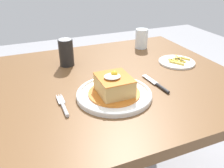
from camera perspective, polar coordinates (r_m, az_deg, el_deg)
dining_table at (r=1.00m, az=-5.54°, el=-4.86°), size 1.25×0.88×0.72m
main_plate at (r=0.84m, az=0.52°, el=-2.45°), size 0.27×0.27×0.02m
sandwich_meal at (r=0.83m, az=0.51°, el=-0.46°), size 0.19×0.19×0.09m
fork at (r=0.80m, az=-11.71°, el=-5.34°), size 0.02×0.14×0.01m
knife at (r=0.92m, az=11.28°, el=-0.36°), size 0.03×0.17×0.01m
soda_can at (r=1.10m, az=-11.06°, el=7.51°), size 0.07×0.07×0.12m
drinking_glass at (r=1.32m, az=7.15°, el=10.58°), size 0.07×0.07×0.10m
side_plate_fries at (r=1.17m, az=15.47°, el=5.23°), size 0.17×0.17×0.02m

